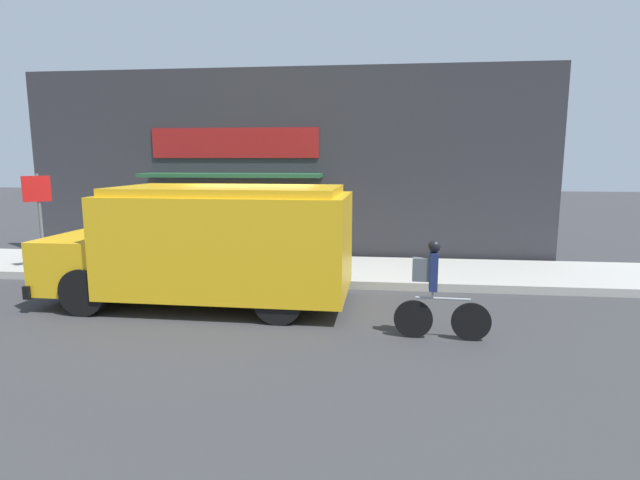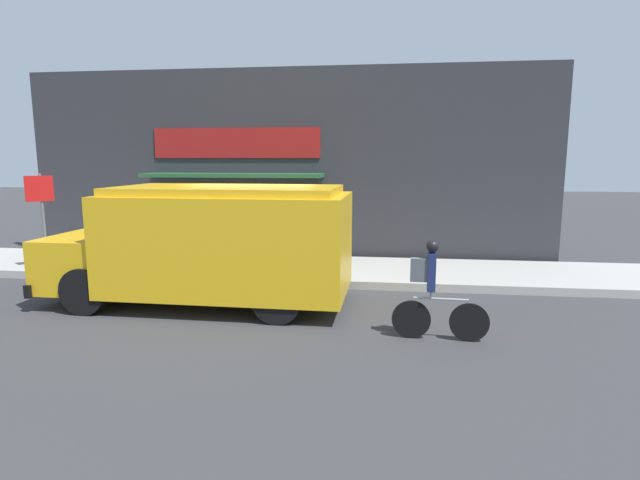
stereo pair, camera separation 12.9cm
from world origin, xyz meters
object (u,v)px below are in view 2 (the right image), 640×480
at_px(school_bus, 211,243).
at_px(cyclist, 433,291).
at_px(trash_bin, 322,251).
at_px(stop_sign_post, 41,205).

xyz_separation_m(school_bus, cyclist, (4.03, -1.43, -0.42)).
relative_size(school_bus, trash_bin, 7.60).
bearing_deg(cyclist, school_bus, 163.08).
xyz_separation_m(school_bus, stop_sign_post, (-4.76, 1.77, 0.51)).
xyz_separation_m(school_bus, trash_bin, (1.77, 2.78, -0.63)).
height_order(school_bus, stop_sign_post, stop_sign_post).
distance_m(stop_sign_post, trash_bin, 6.71).
bearing_deg(school_bus, trash_bin, 58.46).
bearing_deg(trash_bin, school_bus, -122.51).
height_order(stop_sign_post, trash_bin, stop_sign_post).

